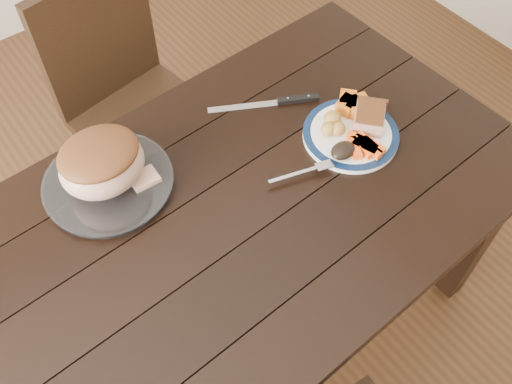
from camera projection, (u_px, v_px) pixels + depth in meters
ground at (235, 331)px, 2.02m from camera, size 4.00×4.00×0.00m
dining_table at (227, 234)px, 1.48m from camera, size 1.63×0.96×0.75m
chair_far at (129, 94)px, 1.97m from camera, size 0.48×0.49×0.93m
dinner_plate at (351, 135)px, 1.55m from camera, size 0.26×0.26×0.02m
plate_rim at (351, 133)px, 1.54m from camera, size 0.26×0.26×0.02m
serving_platter at (109, 184)px, 1.45m from camera, size 0.32×0.32×0.02m
pork_slice at (369, 118)px, 1.54m from camera, size 0.13×0.12×0.04m
roasted_potatoes at (333, 124)px, 1.53m from camera, size 0.08×0.08×0.04m
carrot_batons at (365, 146)px, 1.50m from camera, size 0.08×0.11×0.02m
pumpkin_wedges at (352, 105)px, 1.57m from camera, size 0.09×0.10×0.04m
dark_mushroom at (343, 150)px, 1.48m from camera, size 0.07×0.05×0.03m
fork at (306, 171)px, 1.46m from camera, size 0.18×0.07×0.00m
roast_joint at (102, 165)px, 1.39m from camera, size 0.21×0.18×0.14m
cut_slice at (144, 179)px, 1.44m from camera, size 0.07×0.06×0.02m
carving_knife at (284, 101)px, 1.63m from camera, size 0.29×0.17×0.01m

